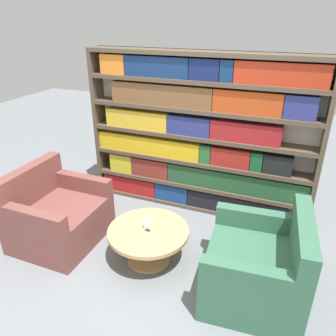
% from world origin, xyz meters
% --- Properties ---
extents(ground_plane, '(14.00, 14.00, 0.00)m').
position_xyz_m(ground_plane, '(0.00, 0.00, 0.00)').
color(ground_plane, slate).
extents(bookshelf, '(2.85, 0.30, 2.00)m').
position_xyz_m(bookshelf, '(-0.01, 1.45, 0.99)').
color(bookshelf, silver).
rests_on(bookshelf, ground_plane).
extents(armchair_left, '(0.85, 0.94, 0.85)m').
position_xyz_m(armchair_left, '(-1.24, 0.16, 0.30)').
color(armchair_left, brown).
rests_on(armchair_left, ground_plane).
extents(armchair_right, '(0.92, 1.01, 0.85)m').
position_xyz_m(armchair_right, '(0.98, 0.17, 0.30)').
color(armchair_right, '#336047').
rests_on(armchair_right, ground_plane).
extents(coffee_table, '(0.83, 0.83, 0.38)m').
position_xyz_m(coffee_table, '(-0.13, 0.21, 0.27)').
color(coffee_table, tan).
rests_on(coffee_table, ground_plane).
extents(table_sign, '(0.08, 0.06, 0.17)m').
position_xyz_m(table_sign, '(-0.13, 0.21, 0.45)').
color(table_sign, black).
rests_on(table_sign, coffee_table).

